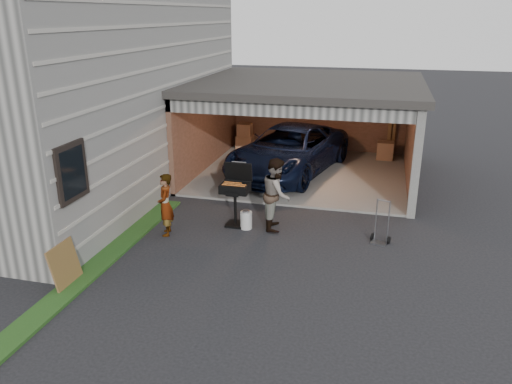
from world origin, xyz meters
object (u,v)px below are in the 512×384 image
woman (165,205)px  hand_truck (380,235)px  plywood_panel (65,265)px  bbq_grill (235,190)px  minivan (289,152)px  man (277,194)px  propane_tank (246,220)px

woman → hand_truck: (4.73, 0.75, -0.53)m
woman → plywood_panel: size_ratio=1.72×
bbq_grill → plywood_panel: bearing=-122.5°
minivan → man: bearing=-69.7°
man → plywood_panel: man is taller
man → bbq_grill: man is taller
bbq_grill → propane_tank: bearing=-26.6°
woman → man: 2.54m
plywood_panel → propane_tank: bearing=53.0°
woman → bbq_grill: 1.66m
propane_tank → minivan: bearing=87.8°
bbq_grill → propane_tank: 0.75m
minivan → woman: minivan is taller
woman → man: (2.34, 0.99, 0.13)m
man → plywood_panel: (-3.20, -3.57, -0.44)m
woman → propane_tank: 1.91m
hand_truck → plywood_panel: bearing=-133.3°
man → woman: bearing=104.2°
minivan → man: size_ratio=3.07×
minivan → hand_truck: minivan is taller
minivan → bbq_grill: 4.22m
bbq_grill → plywood_panel: bbq_grill is taller
minivan → bbq_grill: (-0.46, -4.19, 0.16)m
hand_truck → man: bearing=-169.8°
minivan → woman: (-1.83, -5.11, -0.00)m
plywood_panel → woman: bearing=71.6°
minivan → man: (0.51, -4.12, 0.12)m
man → hand_truck: (2.39, -0.24, -0.66)m
minivan → propane_tank: size_ratio=12.59×
minivan → plywood_panel: minivan is taller
woman → propane_tank: size_ratio=3.48×
plywood_panel → hand_truck: 6.51m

